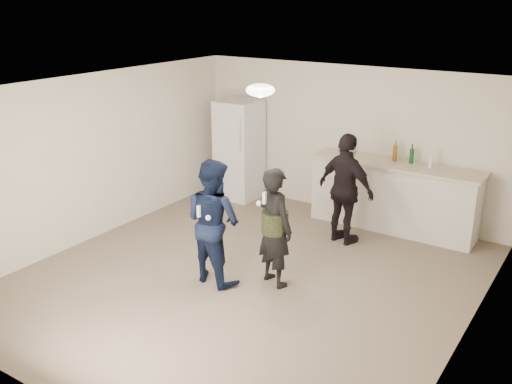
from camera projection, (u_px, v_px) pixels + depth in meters
The scene contains 21 objects.
floor at pixel (248, 278), 7.58m from camera, with size 6.00×6.00×0.00m, color #6B5B4C.
ceiling at pixel (247, 89), 6.76m from camera, with size 6.00×6.00×0.00m, color silver.
wall_back at pixel (348, 141), 9.54m from camera, with size 6.00×6.00×0.00m, color beige.
wall_front at pixel (48, 284), 4.80m from camera, with size 6.00×6.00×0.00m, color beige.
wall_left at pixel (97, 157), 8.60m from camera, with size 6.00×6.00×0.00m, color beige.
wall_right at pixel (473, 237), 5.74m from camera, with size 6.00×6.00×0.00m, color beige.
counter at pixel (393, 198), 9.01m from camera, with size 2.60×0.56×1.05m, color beige.
counter_top at pixel (396, 165), 8.83m from camera, with size 2.68×0.64×0.04m, color beige.
fridge at pixel (239, 150), 10.35m from camera, with size 0.70×0.70×1.80m, color silver.
fridge_handle at pixel (240, 134), 9.78m from camera, with size 0.02×0.02×0.60m, color silver.
ceiling_dome at pixel (260, 90), 7.01m from camera, with size 0.36×0.36×0.16m, color white.
shaker at pixel (340, 149), 9.35m from camera, with size 0.08×0.08×0.17m, color silver.
man at pixel (213, 221), 7.28m from camera, with size 0.80×0.62×1.65m, color #101F44.
woman at pixel (275, 227), 7.20m from camera, with size 0.57×0.37×1.56m, color black.
camo_shorts at pixel (275, 222), 7.18m from camera, with size 0.34×0.34×0.28m, color #303A1A.
spectator at pixel (346, 189), 8.41m from camera, with size 0.99×0.41×1.68m, color black.
remote_man at pixel (199, 211), 6.99m from camera, with size 0.04×0.04×0.15m, color white.
nunchuk_man at pixel (208, 218), 6.97m from camera, with size 0.07×0.07×0.07m, color white.
remote_woman at pixel (264, 198), 6.85m from camera, with size 0.04×0.04×0.15m, color silver.
nunchuk_woman at pixel (259, 203), 6.96m from camera, with size 0.07×0.07×0.07m, color white.
bottle_cluster at pixel (396, 154), 8.89m from camera, with size 1.42×0.18×0.25m.
Camera 1 is at (3.82, -5.61, 3.56)m, focal length 40.00 mm.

